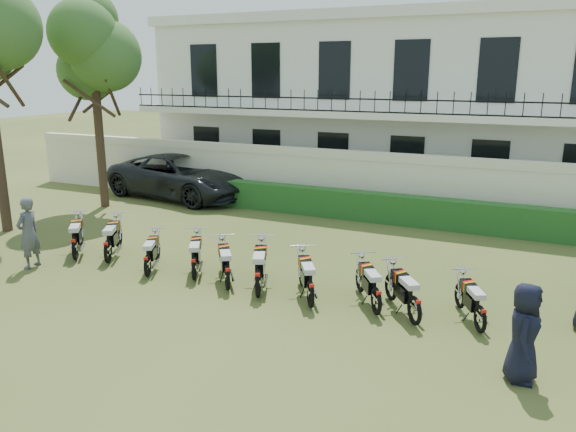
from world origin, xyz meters
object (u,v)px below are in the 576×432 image
object	(u,v)px
motorcycle_1	(107,246)
motorcycle_7	(377,295)
inspector	(28,233)
motorcycle_9	(481,313)
tree_west_near	(93,48)
motorcycle_5	(258,277)
motorcycle_6	(311,287)
motorcycle_0	(74,243)
motorcycle_4	(227,272)
motorcycle_8	(415,304)
motorcycle_2	(147,260)
suv	(182,176)
officer_0	(524,333)
motorcycle_3	(194,263)

from	to	relation	value
motorcycle_1	motorcycle_7	xyz separation A→B (m)	(7.52, -0.20, -0.04)
inspector	motorcycle_9	bearing A→B (deg)	89.39
tree_west_near	inspector	size ratio (longest dim) A/B	4.15
motorcycle_5	motorcycle_6	world-z (taller)	motorcycle_5
motorcycle_0	motorcycle_6	size ratio (longest dim) A/B	0.97
motorcycle_4	motorcycle_5	world-z (taller)	motorcycle_5
motorcycle_1	motorcycle_7	bearing A→B (deg)	-31.03
motorcycle_6	motorcycle_8	distance (m)	2.26
tree_west_near	motorcycle_2	world-z (taller)	tree_west_near
suv	motorcycle_7	bearing A→B (deg)	-118.41
motorcycle_0	tree_west_near	bearing A→B (deg)	86.93
officer_0	motorcycle_7	bearing A→B (deg)	62.64
motorcycle_9	inspector	xyz separation A→B (m)	(-11.30, -0.89, 0.51)
motorcycle_3	motorcycle_9	xyz separation A→B (m)	(6.78, -0.07, -0.03)
motorcycle_3	motorcycle_9	distance (m)	6.78
motorcycle_1	motorcycle_7	size ratio (longest dim) A/B	1.11
motorcycle_0	motorcycle_9	xyz separation A→B (m)	(10.62, 0.02, -0.07)
tree_west_near	motorcycle_9	distance (m)	16.32
motorcycle_6	motorcycle_8	bearing A→B (deg)	-29.22
tree_west_near	motorcycle_3	distance (m)	10.75
inspector	officer_0	size ratio (longest dim) A/B	1.10
motorcycle_1	suv	bearing A→B (deg)	81.94
motorcycle_2	inspector	xyz separation A→B (m)	(-3.31, -0.67, 0.50)
motorcycle_9	inspector	size ratio (longest dim) A/B	0.85
tree_west_near	motorcycle_4	world-z (taller)	tree_west_near
suv	officer_0	distance (m)	16.50
motorcycle_2	inspector	world-z (taller)	inspector
motorcycle_4	motorcycle_6	xyz separation A→B (m)	(2.18, -0.11, 0.01)
motorcycle_5	officer_0	size ratio (longest dim) A/B	1.12
motorcycle_0	motorcycle_5	xyz separation A→B (m)	(5.79, -0.23, 0.01)
tree_west_near	motorcycle_5	world-z (taller)	tree_west_near
motorcycle_2	motorcycle_0	bearing A→B (deg)	149.04
motorcycle_1	motorcycle_2	xyz separation A→B (m)	(1.63, -0.39, -0.06)
tree_west_near	officer_0	bearing A→B (deg)	-24.32
motorcycle_7	motorcycle_8	size ratio (longest dim) A/B	1.02
motorcycle_2	motorcycle_7	distance (m)	5.89
motorcycle_2	motorcycle_7	size ratio (longest dim) A/B	1.01
motorcycle_5	motorcycle_8	size ratio (longest dim) A/B	1.20
motorcycle_5	motorcycle_6	distance (m)	1.32
motorcycle_8	officer_0	world-z (taller)	officer_0
motorcycle_0	motorcycle_3	size ratio (longest dim) A/B	0.98
tree_west_near	motorcycle_3	xyz separation A→B (m)	(7.64, -5.29, -5.41)
motorcycle_0	motorcycle_7	distance (m)	8.52
tree_west_near	motorcycle_5	size ratio (longest dim) A/B	4.07
tree_west_near	motorcycle_6	world-z (taller)	tree_west_near
motorcycle_1	motorcycle_5	distance (m)	4.81
motorcycle_3	motorcycle_8	xyz separation A→B (m)	(5.52, -0.26, 0.01)
suv	officer_0	size ratio (longest dim) A/B	3.71
motorcycle_3	motorcycle_8	bearing A→B (deg)	-31.99
tree_west_near	motorcycle_8	world-z (taller)	tree_west_near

